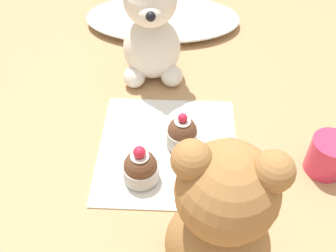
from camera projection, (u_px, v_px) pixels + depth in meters
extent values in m
plane|color=tan|center=(168.00, 149.00, 0.65)|extent=(4.00, 4.00, 0.00)
cube|color=silver|center=(168.00, 148.00, 0.65)|extent=(0.23, 0.24, 0.01)
ellipsoid|color=white|center=(163.00, 18.00, 0.90)|extent=(0.35, 0.20, 0.03)
ellipsoid|color=silver|center=(152.00, 48.00, 0.74)|extent=(0.12, 0.11, 0.12)
sphere|color=silver|center=(150.00, 0.00, 0.67)|extent=(0.09, 0.09, 0.09)
ellipsoid|color=silver|center=(151.00, 14.00, 0.65)|extent=(0.05, 0.04, 0.04)
sphere|color=black|center=(151.00, 17.00, 0.63)|extent=(0.02, 0.02, 0.02)
sphere|color=silver|center=(134.00, 77.00, 0.75)|extent=(0.04, 0.04, 0.04)
sphere|color=silver|center=(171.00, 76.00, 0.75)|extent=(0.04, 0.04, 0.04)
ellipsoid|color=#A3703D|center=(217.00, 246.00, 0.46)|extent=(0.14, 0.12, 0.14)
sphere|color=#A3703D|center=(227.00, 191.00, 0.38)|extent=(0.10, 0.10, 0.10)
ellipsoid|color=#A3703D|center=(229.00, 163.00, 0.41)|extent=(0.05, 0.05, 0.04)
sphere|color=black|center=(231.00, 146.00, 0.42)|extent=(0.02, 0.02, 0.02)
sphere|color=#A3703D|center=(273.00, 171.00, 0.34)|extent=(0.04, 0.04, 0.04)
sphere|color=#A3703D|center=(192.00, 160.00, 0.35)|extent=(0.04, 0.04, 0.04)
sphere|color=#A3703D|center=(247.00, 240.00, 0.51)|extent=(0.05, 0.05, 0.05)
sphere|color=#A3703D|center=(186.00, 231.00, 0.52)|extent=(0.05, 0.05, 0.05)
cylinder|color=#B2ADA3|center=(182.00, 137.00, 0.64)|extent=(0.05, 0.05, 0.03)
sphere|color=brown|center=(182.00, 131.00, 0.63)|extent=(0.05, 0.05, 0.05)
cylinder|color=white|center=(183.00, 121.00, 0.61)|extent=(0.03, 0.03, 0.00)
sphere|color=red|center=(183.00, 118.00, 0.61)|extent=(0.02, 0.02, 0.02)
cylinder|color=#B2ADA3|center=(141.00, 171.00, 0.59)|extent=(0.05, 0.05, 0.03)
sphere|color=brown|center=(141.00, 166.00, 0.58)|extent=(0.05, 0.05, 0.05)
cylinder|color=white|center=(140.00, 156.00, 0.57)|extent=(0.03, 0.03, 0.00)
sphere|color=red|center=(139.00, 152.00, 0.56)|extent=(0.02, 0.02, 0.02)
cylinder|color=#DB3356|center=(328.00, 156.00, 0.60)|extent=(0.06, 0.06, 0.06)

